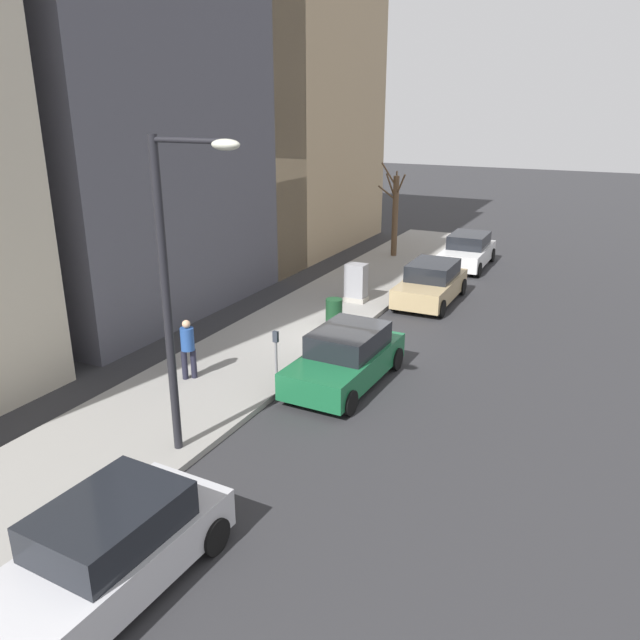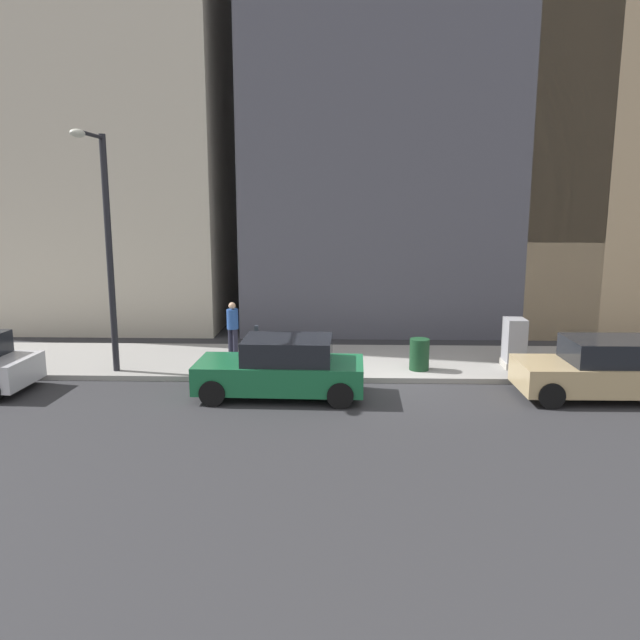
{
  "view_description": "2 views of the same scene",
  "coord_description": "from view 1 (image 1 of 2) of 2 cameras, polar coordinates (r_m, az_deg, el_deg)",
  "views": [
    {
      "loc": [
        -7.44,
        17.04,
        7.17
      ],
      "look_at": [
        0.51,
        1.02,
        0.95
      ],
      "focal_mm": 35.0,
      "sensor_mm": 36.0,
      "label": 1
    },
    {
      "loc": [
        -16.43,
        1.5,
        4.88
      ],
      "look_at": [
        0.51,
        2.02,
        1.66
      ],
      "focal_mm": 35.0,
      "sensor_mm": 36.0,
      "label": 2
    }
  ],
  "objects": [
    {
      "name": "parked_car_green",
      "position": [
        16.71,
        2.4,
        -3.47
      ],
      "size": [
        2.02,
        4.25,
        1.52
      ],
      "rotation": [
        0.0,
        0.0,
        -0.03
      ],
      "color": "#196038",
      "rests_on": "ground"
    },
    {
      "name": "utility_box",
      "position": [
        23.27,
        3.32,
        3.39
      ],
      "size": [
        0.83,
        0.61,
        1.43
      ],
      "color": "#A8A399",
      "rests_on": "sidewalk"
    },
    {
      "name": "parked_car_silver",
      "position": [
        10.59,
        -18.96,
        -19.44
      ],
      "size": [
        2.06,
        4.27,
        1.52
      ],
      "rotation": [
        0.0,
        0.0,
        -0.04
      ],
      "color": "#B7B7BC",
      "rests_on": "ground"
    },
    {
      "name": "trash_bin",
      "position": [
        20.76,
        1.28,
        0.73
      ],
      "size": [
        0.56,
        0.56,
        0.9
      ],
      "primitive_type": "cylinder",
      "color": "#14381E",
      "rests_on": "sidewalk"
    },
    {
      "name": "sidewalk",
      "position": [
        20.73,
        -2.43,
        -0.84
      ],
      "size": [
        4.0,
        36.0,
        0.15
      ],
      "primitive_type": "cube",
      "color": "gray",
      "rests_on": "ground"
    },
    {
      "name": "office_tower_left",
      "position": [
        33.93,
        -8.11,
        20.13
      ],
      "size": [
        12.08,
        12.08,
        15.67
      ],
      "primitive_type": "cube",
      "color": "tan",
      "rests_on": "ground"
    },
    {
      "name": "pedestrian_near_meter",
      "position": [
        16.92,
        -12.0,
        -2.32
      ],
      "size": [
        0.36,
        0.36,
        1.66
      ],
      "rotation": [
        0.0,
        0.0,
        3.96
      ],
      "color": "#1E1E2D",
      "rests_on": "sidewalk"
    },
    {
      "name": "parked_car_tan",
      "position": [
        23.99,
        10.12,
        3.33
      ],
      "size": [
        1.96,
        4.22,
        1.52
      ],
      "rotation": [
        0.0,
        0.0,
        0.01
      ],
      "color": "tan",
      "rests_on": "ground"
    },
    {
      "name": "bare_tree",
      "position": [
        30.46,
        6.85,
        9.74
      ],
      "size": [
        1.68,
        1.41,
        4.35
      ],
      "color": "brown",
      "rests_on": "sidewalk"
    },
    {
      "name": "parking_meter",
      "position": [
        16.62,
        -4.05,
        -2.73
      ],
      "size": [
        0.14,
        0.1,
        1.35
      ],
      "color": "slate",
      "rests_on": "sidewalk"
    },
    {
      "name": "office_block_center",
      "position": [
        26.75,
        -21.77,
        22.69
      ],
      "size": [
        12.78,
        12.78,
        18.76
      ],
      "primitive_type": "cube",
      "color": "#4C4C56",
      "rests_on": "ground"
    },
    {
      "name": "parked_car_white",
      "position": [
        29.69,
        13.34,
        6.15
      ],
      "size": [
        2.0,
        4.24,
        1.52
      ],
      "rotation": [
        0.0,
        0.0,
        0.02
      ],
      "color": "white",
      "rests_on": "ground"
    },
    {
      "name": "ground_plane",
      "position": [
        19.92,
        2.63,
        -1.92
      ],
      "size": [
        120.0,
        120.0,
        0.0
      ],
      "primitive_type": "plane",
      "color": "#2B2B2D"
    },
    {
      "name": "streetlamp",
      "position": [
        12.43,
        -13.13,
        3.99
      ],
      "size": [
        1.97,
        0.32,
        6.5
      ],
      "color": "black",
      "rests_on": "sidewalk"
    }
  ]
}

